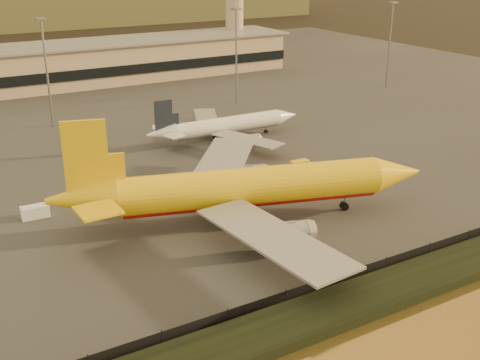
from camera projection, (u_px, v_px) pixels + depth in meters
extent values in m
plane|color=black|center=(268.00, 252.00, 85.44)|extent=(900.00, 900.00, 0.00)
cube|color=black|center=(346.00, 305.00, 71.53)|extent=(320.00, 7.00, 1.40)
cube|color=#2D2D2D|center=(76.00, 108.00, 161.78)|extent=(320.00, 220.00, 0.20)
cube|color=black|center=(326.00, 286.00, 74.52)|extent=(300.00, 0.05, 2.20)
cube|color=tan|center=(46.00, 68.00, 183.69)|extent=(160.00, 22.00, 12.00)
cube|color=black|center=(56.00, 77.00, 175.05)|extent=(160.00, 0.60, 3.00)
cube|color=gray|center=(44.00, 47.00, 181.42)|extent=(164.00, 24.00, 0.60)
cylinder|color=tan|center=(234.00, 22.00, 218.36)|extent=(6.40, 6.40, 30.00)
cylinder|color=slate|center=(47.00, 75.00, 140.44)|extent=(0.50, 0.50, 25.00)
cube|color=slate|center=(41.00, 19.00, 135.86)|extent=(2.20, 2.20, 0.40)
cylinder|color=slate|center=(236.00, 58.00, 162.47)|extent=(0.50, 0.50, 25.00)
cube|color=slate|center=(236.00, 9.00, 157.89)|extent=(2.20, 2.20, 0.40)
cylinder|color=slate|center=(389.00, 46.00, 181.28)|extent=(0.50, 0.50, 25.00)
cube|color=slate|center=(393.00, 2.00, 176.70)|extent=(2.20, 2.20, 0.40)
cylinder|color=yellow|center=(252.00, 186.00, 93.40)|extent=(41.03, 17.71, 5.94)
cylinder|color=#BA0F0A|center=(252.00, 192.00, 93.77)|extent=(39.55, 16.12, 4.63)
cone|color=yellow|center=(396.00, 173.00, 98.71)|extent=(9.38, 8.01, 5.94)
cone|color=yellow|center=(82.00, 198.00, 87.67)|extent=(11.56, 8.68, 5.94)
cube|color=yellow|center=(86.00, 155.00, 85.56)|extent=(6.14, 2.29, 10.39)
cube|color=yellow|center=(97.00, 180.00, 93.39)|extent=(7.91, 7.89, 0.36)
cube|color=yellow|center=(98.00, 210.00, 82.62)|extent=(5.80, 5.73, 0.36)
cube|color=gray|center=(224.00, 160.00, 107.86)|extent=(22.38, 24.98, 0.36)
cylinder|color=gray|center=(244.00, 175.00, 105.58)|extent=(7.50, 5.13, 3.26)
cube|color=gray|center=(273.00, 237.00, 79.18)|extent=(10.19, 26.28, 0.36)
cylinder|color=gray|center=(285.00, 234.00, 83.89)|extent=(7.50, 5.13, 3.26)
cylinder|color=black|center=(344.00, 206.00, 98.60)|extent=(1.55, 1.38, 1.31)
cylinder|color=slate|center=(344.00, 202.00, 98.35)|extent=(0.23, 0.23, 2.67)
cylinder|color=black|center=(229.00, 225.00, 91.85)|extent=(1.55, 1.38, 1.31)
cylinder|color=slate|center=(229.00, 221.00, 91.60)|extent=(0.23, 0.23, 2.67)
cylinder|color=black|center=(222.00, 211.00, 96.69)|extent=(1.55, 1.38, 1.31)
cylinder|color=slate|center=(222.00, 207.00, 96.44)|extent=(0.23, 0.23, 2.67)
cylinder|color=white|center=(228.00, 124.00, 134.09)|extent=(25.84, 4.22, 3.58)
cylinder|color=gray|center=(229.00, 127.00, 134.32)|extent=(25.11, 3.41, 2.79)
cone|color=white|center=(286.00, 116.00, 141.05)|extent=(5.10, 3.70, 3.58)
cone|color=white|center=(161.00, 133.00, 126.70)|extent=(6.53, 3.74, 3.58)
cube|color=black|center=(163.00, 115.00, 125.61)|extent=(3.94, 0.38, 6.26)
cube|color=white|center=(161.00, 127.00, 130.17)|extent=(4.50, 4.40, 0.21)
cube|color=white|center=(174.00, 136.00, 124.34)|extent=(4.40, 4.28, 0.21)
cube|color=gray|center=(206.00, 117.00, 142.01)|extent=(11.00, 16.77, 0.21)
cylinder|color=gray|center=(218.00, 123.00, 141.21)|extent=(4.34, 2.07, 1.97)
cube|color=gray|center=(248.00, 139.00, 125.97)|extent=(10.35, 16.83, 0.21)
cylinder|color=gray|center=(249.00, 139.00, 129.10)|extent=(4.34, 2.07, 1.97)
cylinder|color=black|center=(266.00, 131.00, 139.63)|extent=(0.80, 0.65, 0.79)
cylinder|color=slate|center=(266.00, 130.00, 139.48)|extent=(0.19, 0.19, 1.61)
cylinder|color=black|center=(221.00, 141.00, 132.65)|extent=(0.80, 0.65, 0.79)
cylinder|color=slate|center=(221.00, 139.00, 132.50)|extent=(0.19, 0.19, 1.61)
cylinder|color=black|center=(215.00, 137.00, 135.27)|extent=(0.80, 0.65, 0.79)
cylinder|color=slate|center=(215.00, 135.00, 135.12)|extent=(0.19, 0.19, 1.61)
cube|color=yellow|center=(300.00, 165.00, 116.86)|extent=(3.71, 1.71, 1.66)
cube|color=white|center=(35.00, 212.00, 95.68)|extent=(4.40, 2.10, 1.95)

